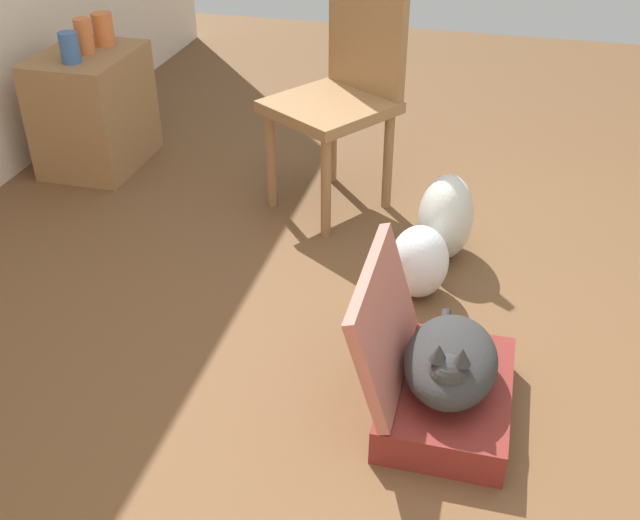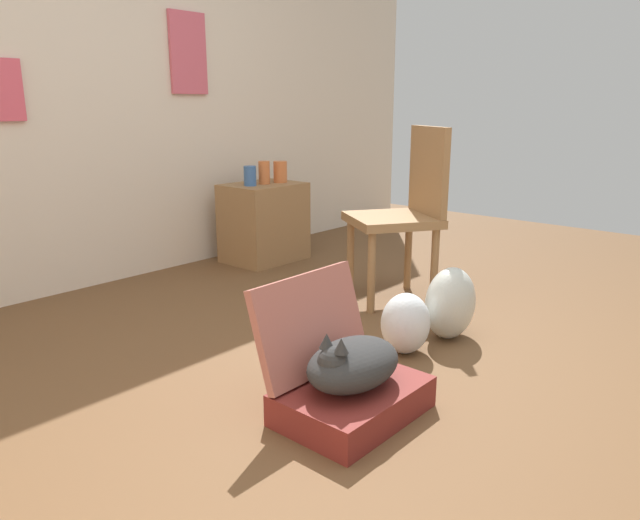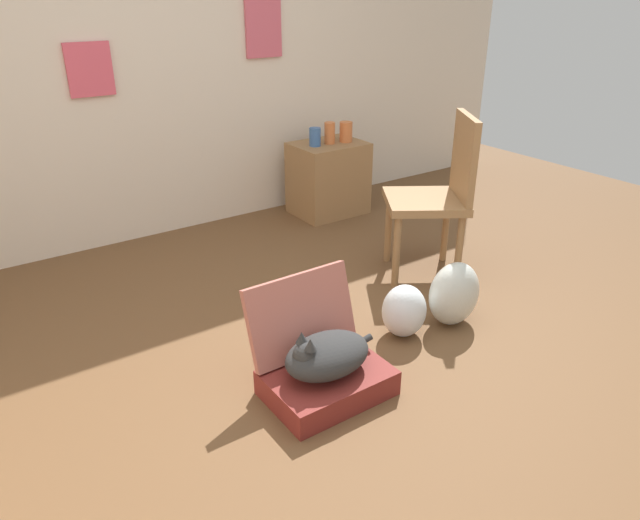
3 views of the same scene
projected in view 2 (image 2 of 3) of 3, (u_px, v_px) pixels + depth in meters
The scene contains 12 objects.
ground_plane at pixel (386, 382), 2.47m from camera, with size 7.68×7.68×0.00m, color brown.
wall_back at pixel (87, 75), 3.59m from camera, with size 6.40×0.15×2.60m.
suitcase_base at pixel (353, 401), 2.19m from camera, with size 0.54×0.39×0.12m, color maroon.
suitcase_lid at pixel (311, 324), 2.26m from camera, with size 0.54×0.39×0.04m, color #B26356.
cat at pixel (352, 363), 2.14m from camera, with size 0.49×0.28×0.23m.
plastic_bag_white at pixel (405, 323), 2.73m from camera, with size 0.24×0.22×0.29m, color silver.
plastic_bag_clear at pixel (450, 303), 2.90m from camera, with size 0.31×0.22×0.36m, color silver.
side_table at pixel (264, 222), 4.35m from camera, with size 0.55×0.43×0.57m, color olive.
vase_tall at pixel (250, 176), 4.15m from camera, with size 0.09×0.09×0.14m, color #38609E.
vase_short at pixel (280, 172), 4.33m from camera, with size 0.10×0.10×0.15m, color #CC6B38.
vase_round at pixel (264, 173), 4.25m from camera, with size 0.08×0.08×0.16m, color #CC6B38.
chair at pixel (406, 208), 3.40m from camera, with size 0.64×0.64×1.01m.
Camera 2 is at (-1.88, -1.28, 1.12)m, focal length 33.16 mm.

